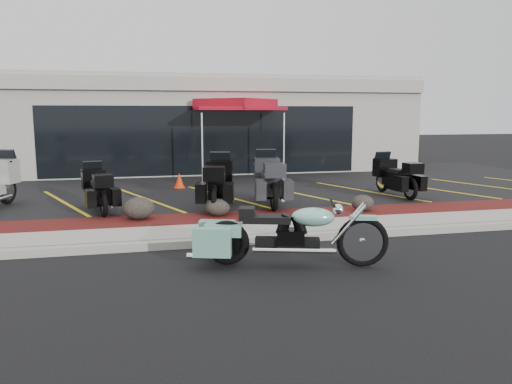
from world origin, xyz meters
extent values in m
plane|color=black|center=(0.00, 0.00, 0.00)|extent=(90.00, 90.00, 0.00)
cube|color=gray|center=(0.00, 0.90, 0.07)|extent=(24.00, 0.25, 0.15)
cube|color=gray|center=(0.00, 1.60, 0.07)|extent=(24.00, 1.20, 0.15)
cube|color=#390D0D|center=(0.00, 2.80, 0.08)|extent=(24.00, 1.20, 0.16)
cube|color=black|center=(0.00, 8.20, 0.07)|extent=(26.00, 9.60, 0.15)
cube|color=gray|center=(0.00, 14.50, 2.00)|extent=(18.00, 8.00, 4.00)
cube|color=black|center=(0.00, 10.52, 1.50)|extent=(12.00, 0.06, 2.60)
cube|color=gray|center=(0.00, 10.49, 3.60)|extent=(18.00, 0.30, 0.50)
ellipsoid|color=black|center=(-2.43, 2.95, 0.41)|extent=(0.70, 0.59, 0.50)
ellipsoid|color=black|center=(-0.64, 2.91, 0.36)|extent=(0.57, 0.48, 0.41)
ellipsoid|color=black|center=(2.92, 2.74, 0.36)|extent=(0.56, 0.47, 0.40)
cone|color=red|center=(-1.18, 7.65, 0.39)|extent=(0.40, 0.40, 0.48)
cylinder|color=silver|center=(-0.08, 8.51, 1.34)|extent=(0.06, 0.06, 2.39)
cylinder|color=silver|center=(2.80, 8.92, 1.34)|extent=(0.06, 0.06, 2.39)
cylinder|color=silver|center=(-0.49, 11.38, 1.34)|extent=(0.06, 0.06, 2.39)
cylinder|color=silver|center=(2.38, 11.80, 1.34)|extent=(0.06, 0.06, 2.39)
cube|color=maroon|center=(1.15, 10.15, 2.69)|extent=(3.53, 3.53, 0.12)
cube|color=maroon|center=(1.15, 10.15, 2.87)|extent=(3.20, 3.20, 0.36)
camera|label=1|loc=(-2.29, -8.40, 2.53)|focal=35.00mm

